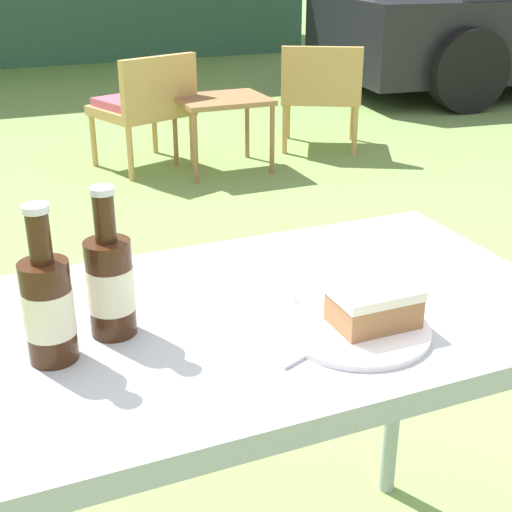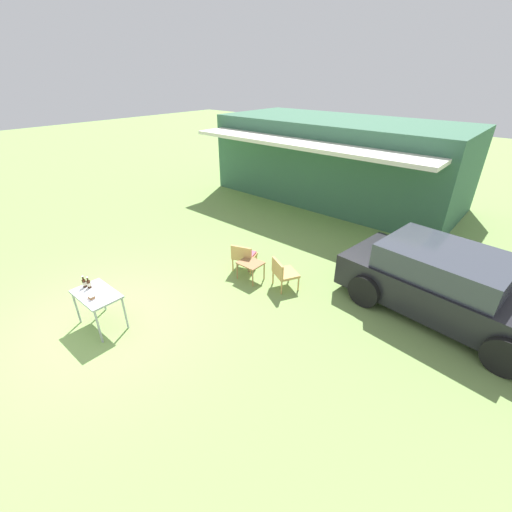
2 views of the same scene
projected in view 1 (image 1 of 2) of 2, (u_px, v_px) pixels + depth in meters
wicker_chair_cushioned at (145, 103)px, 4.41m from camera, size 0.66×0.63×0.71m
wicker_chair_plain at (321, 90)px, 4.83m from camera, size 0.69×0.67×0.71m
garden_side_table at (222, 106)px, 4.37m from camera, size 0.54×0.46×0.46m
patio_table at (278, 348)px, 1.22m from camera, size 0.95×0.60×0.75m
cake_on_plate at (366, 316)px, 1.10m from camera, size 0.23×0.23×0.07m
cola_bottle_near at (110, 283)px, 1.07m from camera, size 0.07×0.07×0.24m
cola_bottle_far at (48, 306)px, 1.00m from camera, size 0.07×0.07×0.24m
fork at (317, 347)px, 1.06m from camera, size 0.16×0.07×0.01m
loose_bottle_cap at (300, 297)px, 1.21m from camera, size 0.03×0.03×0.01m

